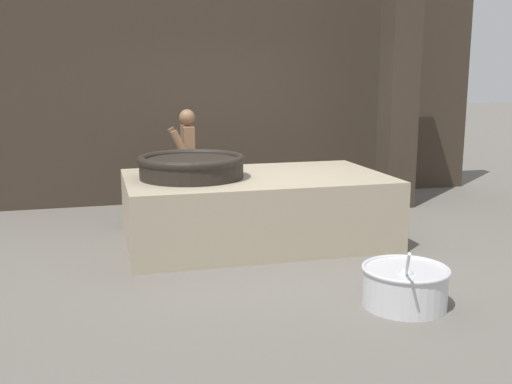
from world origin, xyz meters
name	(u,v)px	position (x,y,z in m)	size (l,w,h in m)	color
ground_plane	(256,241)	(0.00, 0.00, 0.00)	(60.00, 60.00, 0.00)	#666059
back_wall	(212,72)	(0.00, 2.53, 1.94)	(8.65, 0.24, 3.87)	#382D23
support_pillar	(400,72)	(2.47, 1.33, 1.94)	(0.43, 0.43, 3.87)	#382D23
hearth_platform	(256,208)	(0.00, 0.00, 0.39)	(2.94, 1.76, 0.77)	tan
giant_wok_near	(192,165)	(-0.73, 0.02, 0.91)	(1.19, 1.19, 0.26)	black
cook	(187,162)	(-0.61, 1.14, 0.79)	(0.35, 0.54, 1.47)	brown
prep_bowl_vegetables	(405,284)	(0.68, -2.24, 0.19)	(0.73, 0.88, 0.63)	silver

